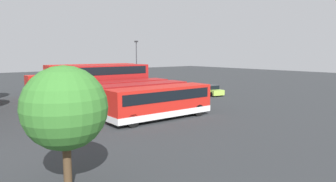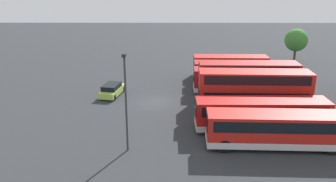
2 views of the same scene
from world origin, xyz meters
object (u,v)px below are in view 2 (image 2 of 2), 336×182
(bus_single_deck_seventh, at_px, (276,129))
(bus_double_decker_fourth, at_px, (248,81))
(bus_single_deck_second, at_px, (236,72))
(bus_single_deck_near_end, at_px, (230,65))
(bus_single_deck_sixth, at_px, (261,114))
(lamp_post_tall, at_px, (126,96))
(bus_single_deck_third, at_px, (238,80))
(bus_double_decker_fifth, at_px, (254,92))
(car_hatchback_silver, at_px, (112,90))

(bus_single_deck_seventh, bearing_deg, bus_double_decker_fourth, -179.30)
(bus_single_deck_second, height_order, bus_double_decker_fourth, bus_double_decker_fourth)
(bus_single_deck_near_end, relative_size, bus_single_deck_sixth, 0.86)
(bus_double_decker_fourth, bearing_deg, bus_single_deck_second, -179.66)
(bus_single_deck_seventh, bearing_deg, bus_single_deck_sixth, -172.97)
(bus_double_decker_fourth, relative_size, lamp_post_tall, 1.35)
(bus_double_decker_fourth, height_order, bus_single_deck_sixth, bus_double_decker_fourth)
(lamp_post_tall, bearing_deg, bus_double_decker_fourth, 133.85)
(bus_single_deck_near_end, xyz_separation_m, bus_single_deck_second, (3.59, 0.11, 0.00))
(bus_single_deck_third, relative_size, bus_double_decker_fifth, 0.97)
(bus_single_deck_second, bearing_deg, lamp_post_tall, -32.86)
(bus_single_deck_seventh, relative_size, lamp_post_tall, 1.43)
(bus_single_deck_second, bearing_deg, bus_single_deck_seventh, 0.56)
(bus_double_decker_fourth, distance_m, bus_single_deck_sixth, 7.54)
(bus_single_deck_second, distance_m, lamp_post_tall, 22.09)
(bus_single_deck_sixth, bearing_deg, bus_single_deck_seventh, 7.03)
(bus_single_deck_third, xyz_separation_m, car_hatchback_silver, (1.08, -14.96, -0.92))
(bus_double_decker_fourth, bearing_deg, bus_single_deck_seventh, 0.70)
(bus_single_deck_seventh, xyz_separation_m, lamp_post_tall, (0.62, -12.04, 3.05))
(bus_single_deck_third, distance_m, bus_single_deck_sixth, 10.89)
(bus_single_deck_near_end, relative_size, car_hatchback_silver, 2.16)
(bus_single_deck_third, relative_size, bus_single_deck_sixth, 0.91)
(bus_single_deck_third, bearing_deg, lamp_post_tall, -37.99)
(bus_single_deck_third, height_order, bus_double_decker_fourth, bus_double_decker_fourth)
(bus_single_deck_third, bearing_deg, bus_double_decker_fourth, 5.41)
(bus_double_decker_fifth, bearing_deg, bus_single_deck_near_end, -179.94)
(bus_double_decker_fifth, distance_m, car_hatchback_silver, 16.37)
(bus_single_deck_seventh, relative_size, car_hatchback_silver, 2.42)
(bus_single_deck_seventh, bearing_deg, bus_single_deck_third, -178.18)
(bus_double_decker_fifth, bearing_deg, bus_single_deck_seventh, 2.11)
(bus_single_deck_second, xyz_separation_m, bus_single_deck_third, (3.53, -0.28, -0.00))
(bus_single_deck_second, relative_size, lamp_post_tall, 1.35)
(bus_single_deck_third, distance_m, car_hatchback_silver, 15.03)
(bus_double_decker_fourth, distance_m, car_hatchback_silver, 15.55)
(bus_single_deck_second, relative_size, bus_single_deck_seventh, 0.94)
(bus_double_decker_fourth, bearing_deg, bus_single_deck_third, -174.59)
(bus_single_deck_sixth, bearing_deg, bus_single_deck_second, 179.06)
(bus_single_deck_near_end, bearing_deg, bus_single_deck_seventh, 0.75)
(bus_double_decker_fifth, relative_size, car_hatchback_silver, 2.35)
(bus_single_deck_near_end, xyz_separation_m, bus_double_decker_fifth, (14.14, 0.02, 0.83))
(bus_double_decker_fourth, height_order, bus_single_deck_seventh, bus_double_decker_fourth)
(bus_single_deck_near_end, distance_m, car_hatchback_silver, 17.24)
(bus_double_decker_fourth, xyz_separation_m, bus_double_decker_fifth, (3.63, -0.13, 0.00))
(bus_double_decker_fifth, height_order, bus_single_deck_sixth, bus_double_decker_fifth)
(bus_single_deck_sixth, bearing_deg, bus_single_deck_third, -179.78)
(bus_single_deck_third, xyz_separation_m, bus_double_decker_fourth, (3.40, 0.32, 0.83))
(bus_single_deck_second, bearing_deg, bus_single_deck_near_end, -178.28)
(bus_single_deck_near_end, height_order, bus_single_deck_second, same)
(bus_single_deck_third, distance_m, bus_double_decker_fifth, 7.07)
(bus_single_deck_third, height_order, bus_single_deck_sixth, same)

